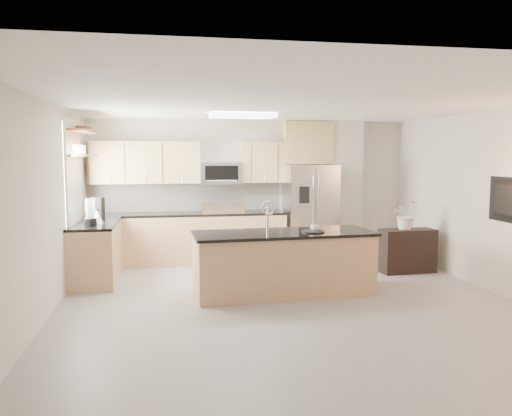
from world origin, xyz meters
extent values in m
plane|color=gray|center=(0.00, 0.00, 0.00)|extent=(6.50, 6.50, 0.00)
cube|color=white|center=(0.00, 0.00, 2.60)|extent=(6.00, 6.50, 0.02)
cube|color=beige|center=(0.00, 3.25, 1.30)|extent=(6.00, 0.02, 2.60)
cube|color=beige|center=(0.00, -3.25, 1.30)|extent=(6.00, 0.02, 2.60)
cube|color=beige|center=(-3.00, 0.00, 1.30)|extent=(0.02, 6.50, 2.60)
cube|color=beige|center=(3.00, 0.00, 1.30)|extent=(0.02, 6.50, 2.60)
cube|color=tan|center=(-1.23, 2.92, 0.44)|extent=(3.55, 0.65, 0.88)
cube|color=black|center=(-1.23, 2.92, 0.90)|extent=(3.55, 0.66, 0.04)
cube|color=beige|center=(-1.23, 3.24, 1.18)|extent=(3.55, 0.02, 0.52)
cube|color=tan|center=(-2.67, 1.85, 0.44)|extent=(0.65, 1.50, 0.88)
cube|color=black|center=(-2.67, 1.85, 0.90)|extent=(0.66, 1.50, 0.04)
cube|color=black|center=(-0.60, 2.92, 0.45)|extent=(0.76, 0.64, 0.90)
cube|color=black|center=(-0.60, 2.92, 0.92)|extent=(0.76, 0.62, 0.03)
cube|color=silver|center=(-0.60, 2.62, 1.03)|extent=(0.76, 0.04, 0.22)
cube|color=tan|center=(-1.94, 3.08, 1.83)|extent=(1.92, 0.33, 0.75)
cube|color=tan|center=(0.19, 3.08, 1.83)|extent=(0.82, 0.33, 0.75)
cube|color=silver|center=(-0.60, 3.05, 1.63)|extent=(0.76, 0.40, 0.40)
cube|color=black|center=(-0.60, 2.85, 1.63)|extent=(0.60, 0.02, 0.28)
cube|color=silver|center=(1.06, 2.88, 0.89)|extent=(0.92, 0.75, 1.78)
cube|color=gray|center=(1.06, 2.50, 0.89)|extent=(0.02, 0.01, 1.69)
cube|color=black|center=(0.84, 2.48, 1.25)|extent=(0.18, 0.03, 0.30)
cube|color=beige|center=(1.82, 3.10, 1.30)|extent=(0.60, 0.30, 2.60)
cube|color=white|center=(-2.98, 1.85, 1.65)|extent=(0.03, 1.05, 1.55)
cube|color=white|center=(-2.97, 1.85, 1.65)|extent=(0.03, 1.15, 1.65)
cube|color=olive|center=(-2.85, 1.95, 1.95)|extent=(0.30, 1.20, 0.04)
cube|color=olive|center=(-2.85, 1.95, 2.32)|extent=(0.30, 1.20, 0.04)
cube|color=white|center=(-0.40, 1.60, 2.56)|extent=(1.00, 0.50, 0.06)
cube|color=tan|center=(0.04, 0.66, 0.42)|extent=(2.52, 0.99, 0.84)
cube|color=black|center=(0.04, 0.66, 0.86)|extent=(2.59, 1.05, 0.04)
cube|color=black|center=(-0.15, 0.66, 0.84)|extent=(0.52, 0.38, 0.01)
cylinder|color=silver|center=(-0.15, 0.87, 1.05)|extent=(0.03, 0.03, 0.34)
torus|color=silver|center=(-0.15, 0.82, 1.20)|extent=(0.21, 0.03, 0.21)
cube|color=black|center=(2.37, 1.56, 0.36)|extent=(0.93, 0.42, 0.73)
imported|color=white|center=(0.50, 0.66, 0.93)|extent=(0.15, 0.15, 0.10)
cylinder|color=black|center=(0.44, 0.58, 0.89)|extent=(0.37, 0.37, 0.02)
cylinder|color=black|center=(-2.67, 1.41, 0.98)|extent=(0.18, 0.18, 0.12)
cylinder|color=silver|center=(-2.67, 1.41, 1.18)|extent=(0.13, 0.13, 0.29)
cone|color=silver|center=(-2.62, 1.76, 1.02)|extent=(0.18, 0.18, 0.20)
cylinder|color=black|center=(-2.62, 1.76, 1.13)|extent=(0.04, 0.04, 0.04)
cube|color=black|center=(-2.69, 2.29, 1.10)|extent=(0.22, 0.25, 0.35)
cylinder|color=silver|center=(-2.69, 2.22, 1.01)|extent=(0.11, 0.11, 0.12)
imported|color=silver|center=(-2.85, 2.21, 2.39)|extent=(0.52, 0.52, 0.10)
imported|color=silver|center=(2.34, 1.57, 1.09)|extent=(0.79, 0.73, 0.73)
imported|color=black|center=(2.91, -0.20, 1.35)|extent=(0.14, 1.08, 0.62)
camera|label=1|loc=(-1.54, -6.10, 1.95)|focal=35.00mm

